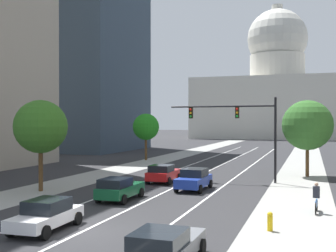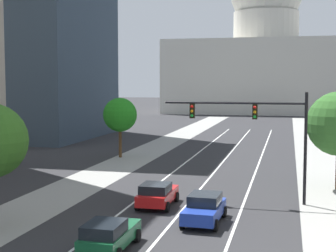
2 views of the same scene
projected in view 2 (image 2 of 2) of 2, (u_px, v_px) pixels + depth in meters
The scene contains 12 objects.
ground_plane at pixel (229, 155), 54.06m from camera, with size 400.00×400.00×0.00m, color #2B2B2D.
sidewalk_left at pixel (132, 159), 51.36m from camera, with size 4.52×130.00×0.01m, color gray.
sidewalk_right at pixel (321, 166), 47.07m from camera, with size 4.52×130.00×0.01m, color gray.
lane_stripe_left at pixel (163, 180), 40.33m from camera, with size 0.16×90.00×0.01m, color white.
lane_stripe_center at pixel (206, 182), 39.52m from camera, with size 0.16×90.00×0.01m, color white.
lane_stripe_right at pixel (251, 184), 38.71m from camera, with size 0.16×90.00×0.01m, color white.
capitol_building at pixel (265, 58), 129.85m from camera, with size 49.42×26.33×41.11m.
car_green at pixel (109, 235), 23.17m from camera, with size 1.95×4.20×1.53m.
car_blue at pixel (204, 208), 27.97m from camera, with size 2.12×4.29×1.59m.
car_red at pixel (157, 194), 31.62m from camera, with size 2.10×4.10×1.53m.
traffic_signal_mast at pixel (260, 125), 32.34m from camera, with size 9.19×0.39×7.16m.
street_tree_mid_left at pixel (120, 115), 52.07m from camera, with size 3.51×3.51×6.20m.
Camera 2 is at (6.19, -13.62, 7.77)m, focal length 53.99 mm.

